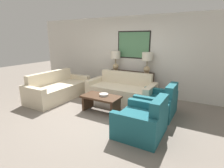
{
  "coord_description": "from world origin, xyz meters",
  "views": [
    {
      "loc": [
        2.37,
        -3.34,
        1.92
      ],
      "look_at": [
        -0.02,
        0.86,
        0.65
      ],
      "focal_mm": 28.0,
      "sensor_mm": 36.0,
      "label": 1
    }
  ],
  "objects_px": {
    "console_table": "(130,83)",
    "couch_by_back_wall": "(121,91)",
    "decorative_bowl": "(104,95)",
    "armchair_near_back_wall": "(158,104)",
    "table_lamp_right": "(147,60)",
    "couch_by_side": "(58,89)",
    "coffee_table": "(101,100)",
    "armchair_near_camera": "(142,122)",
    "table_lamp_left": "(116,58)"
  },
  "relations": [
    {
      "from": "table_lamp_right",
      "to": "decorative_bowl",
      "type": "height_order",
      "value": "table_lamp_right"
    },
    {
      "from": "console_table",
      "to": "couch_by_back_wall",
      "type": "xyz_separation_m",
      "value": [
        0.0,
        -0.68,
        -0.11
      ]
    },
    {
      "from": "decorative_bowl",
      "to": "armchair_near_back_wall",
      "type": "xyz_separation_m",
      "value": [
        1.31,
        0.51,
        -0.19
      ]
    },
    {
      "from": "couch_by_side",
      "to": "armchair_near_back_wall",
      "type": "height_order",
      "value": "couch_by_side"
    },
    {
      "from": "table_lamp_left",
      "to": "armchair_near_camera",
      "type": "height_order",
      "value": "table_lamp_left"
    },
    {
      "from": "couch_by_back_wall",
      "to": "armchair_near_camera",
      "type": "bearing_deg",
      "value": -51.71
    },
    {
      "from": "armchair_near_back_wall",
      "to": "table_lamp_left",
      "type": "bearing_deg",
      "value": 147.47
    },
    {
      "from": "console_table",
      "to": "coffee_table",
      "type": "height_order",
      "value": "console_table"
    },
    {
      "from": "table_lamp_left",
      "to": "couch_by_side",
      "type": "bearing_deg",
      "value": -130.32
    },
    {
      "from": "couch_by_side",
      "to": "decorative_bowl",
      "type": "relative_size",
      "value": 8.68
    },
    {
      "from": "console_table",
      "to": "table_lamp_right",
      "type": "bearing_deg",
      "value": 0.0
    },
    {
      "from": "table_lamp_left",
      "to": "armchair_near_back_wall",
      "type": "distance_m",
      "value": 2.44
    },
    {
      "from": "couch_by_back_wall",
      "to": "armchair_near_back_wall",
      "type": "height_order",
      "value": "couch_by_back_wall"
    },
    {
      "from": "decorative_bowl",
      "to": "armchair_near_back_wall",
      "type": "height_order",
      "value": "armchair_near_back_wall"
    },
    {
      "from": "decorative_bowl",
      "to": "armchair_near_camera",
      "type": "bearing_deg",
      "value": -25.44
    },
    {
      "from": "console_table",
      "to": "table_lamp_left",
      "type": "height_order",
      "value": "table_lamp_left"
    },
    {
      "from": "console_table",
      "to": "coffee_table",
      "type": "bearing_deg",
      "value": -91.83
    },
    {
      "from": "coffee_table",
      "to": "decorative_bowl",
      "type": "bearing_deg",
      "value": 42.29
    },
    {
      "from": "couch_by_side",
      "to": "coffee_table",
      "type": "xyz_separation_m",
      "value": [
        1.83,
        -0.23,
        0.02
      ]
    },
    {
      "from": "couch_by_back_wall",
      "to": "coffee_table",
      "type": "bearing_deg",
      "value": -92.97
    },
    {
      "from": "table_lamp_left",
      "to": "coffee_table",
      "type": "height_order",
      "value": "table_lamp_left"
    },
    {
      "from": "table_lamp_left",
      "to": "console_table",
      "type": "bearing_deg",
      "value": 0.0
    },
    {
      "from": "console_table",
      "to": "table_lamp_left",
      "type": "relative_size",
      "value": 2.34
    },
    {
      "from": "console_table",
      "to": "table_lamp_right",
      "type": "distance_m",
      "value": 1.03
    },
    {
      "from": "table_lamp_right",
      "to": "couch_by_side",
      "type": "relative_size",
      "value": 0.32
    },
    {
      "from": "armchair_near_back_wall",
      "to": "decorative_bowl",
      "type": "bearing_deg",
      "value": -158.53
    },
    {
      "from": "couch_by_side",
      "to": "decorative_bowl",
      "type": "distance_m",
      "value": 1.9
    },
    {
      "from": "decorative_bowl",
      "to": "coffee_table",
      "type": "bearing_deg",
      "value": -137.71
    },
    {
      "from": "couch_by_back_wall",
      "to": "console_table",
      "type": "bearing_deg",
      "value": 90.0
    },
    {
      "from": "couch_by_back_wall",
      "to": "coffee_table",
      "type": "height_order",
      "value": "couch_by_back_wall"
    },
    {
      "from": "table_lamp_left",
      "to": "armchair_near_camera",
      "type": "xyz_separation_m",
      "value": [
        1.89,
        -2.34,
        -0.97
      ]
    },
    {
      "from": "table_lamp_left",
      "to": "coffee_table",
      "type": "distance_m",
      "value": 2.07
    },
    {
      "from": "couch_by_back_wall",
      "to": "couch_by_side",
      "type": "xyz_separation_m",
      "value": [
        -1.88,
        -0.86,
        0.0
      ]
    },
    {
      "from": "table_lamp_right",
      "to": "couch_by_side",
      "type": "distance_m",
      "value": 3.06
    },
    {
      "from": "couch_by_side",
      "to": "armchair_near_back_wall",
      "type": "xyz_separation_m",
      "value": [
        3.19,
        0.33,
        -0.01
      ]
    },
    {
      "from": "table_lamp_right",
      "to": "couch_by_side",
      "type": "height_order",
      "value": "table_lamp_right"
    },
    {
      "from": "coffee_table",
      "to": "armchair_near_back_wall",
      "type": "height_order",
      "value": "armchair_near_back_wall"
    },
    {
      "from": "couch_by_back_wall",
      "to": "couch_by_side",
      "type": "bearing_deg",
      "value": -155.52
    },
    {
      "from": "couch_by_back_wall",
      "to": "coffee_table",
      "type": "distance_m",
      "value": 1.09
    },
    {
      "from": "decorative_bowl",
      "to": "armchair_near_back_wall",
      "type": "bearing_deg",
      "value": 21.47
    },
    {
      "from": "console_table",
      "to": "armchair_near_camera",
      "type": "bearing_deg",
      "value": -60.76
    },
    {
      "from": "couch_by_side",
      "to": "coffee_table",
      "type": "distance_m",
      "value": 1.84
    },
    {
      "from": "table_lamp_left",
      "to": "armchair_near_back_wall",
      "type": "bearing_deg",
      "value": -32.53
    },
    {
      "from": "console_table",
      "to": "table_lamp_left",
      "type": "distance_m",
      "value": 1.03
    },
    {
      "from": "couch_by_side",
      "to": "armchair_near_camera",
      "type": "relative_size",
      "value": 2.15
    },
    {
      "from": "couch_by_back_wall",
      "to": "decorative_bowl",
      "type": "xyz_separation_m",
      "value": [
        0.0,
        -1.04,
        0.17
      ]
    },
    {
      "from": "armchair_near_back_wall",
      "to": "armchair_near_camera",
      "type": "height_order",
      "value": "same"
    },
    {
      "from": "table_lamp_left",
      "to": "coffee_table",
      "type": "relative_size",
      "value": 0.67
    },
    {
      "from": "coffee_table",
      "to": "armchair_near_back_wall",
      "type": "bearing_deg",
      "value": 22.57
    },
    {
      "from": "armchair_near_camera",
      "to": "couch_by_back_wall",
      "type": "bearing_deg",
      "value": 128.29
    }
  ]
}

